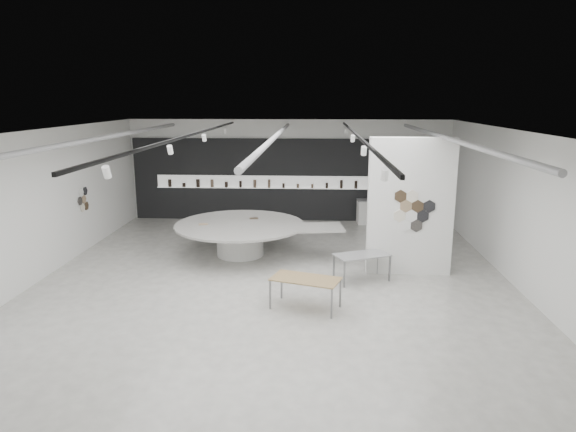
# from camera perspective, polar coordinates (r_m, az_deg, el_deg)

# --- Properties ---
(room) EXTENTS (12.02, 14.02, 3.82)m
(room) POSITION_cam_1_polar(r_m,az_deg,el_deg) (12.53, -2.08, 1.48)
(room) COLOR beige
(room) RESTS_ON ground
(back_wall_display) EXTENTS (11.80, 0.27, 3.10)m
(back_wall_display) POSITION_cam_1_polar(r_m,az_deg,el_deg) (19.43, -0.18, 4.02)
(back_wall_display) COLOR black
(back_wall_display) RESTS_ON ground
(partition_column) EXTENTS (2.20, 0.38, 3.60)m
(partition_column) POSITION_cam_1_polar(r_m,az_deg,el_deg) (13.73, 13.44, 0.99)
(partition_column) COLOR white
(partition_column) RESTS_ON ground
(display_island) EXTENTS (5.23, 4.29, 0.98)m
(display_island) POSITION_cam_1_polar(r_m,az_deg,el_deg) (15.20, -5.05, -2.08)
(display_island) COLOR white
(display_island) RESTS_ON ground
(sample_table_wood) EXTENTS (1.65, 1.17, 0.70)m
(sample_table_wood) POSITION_cam_1_polar(r_m,az_deg,el_deg) (11.38, 1.96, -7.18)
(sample_table_wood) COLOR #92764B
(sample_table_wood) RESTS_ON ground
(sample_table_stone) EXTENTS (1.52, 1.17, 0.70)m
(sample_table_stone) POSITION_cam_1_polar(r_m,az_deg,el_deg) (13.19, 8.23, -4.48)
(sample_table_stone) COLOR gray
(sample_table_stone) RESTS_ON ground
(kitchen_counter) EXTENTS (1.62, 0.73, 1.24)m
(kitchen_counter) POSITION_cam_1_polar(r_m,az_deg,el_deg) (19.36, 9.99, 0.49)
(kitchen_counter) COLOR white
(kitchen_counter) RESTS_ON ground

